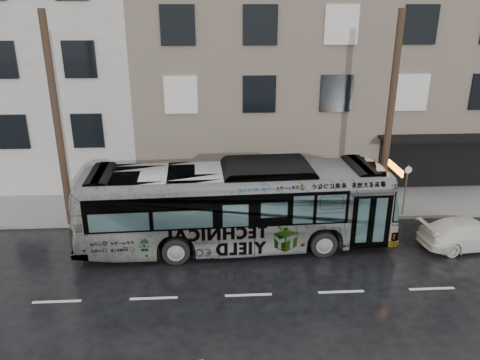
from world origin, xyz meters
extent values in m
plane|color=black|center=(0.00, 0.00, 0.00)|extent=(120.00, 120.00, 0.00)
cube|color=gray|center=(0.00, 4.90, 0.07)|extent=(90.00, 3.60, 0.15)
cube|color=#796E5D|center=(5.00, 12.70, 5.50)|extent=(20.00, 12.00, 11.00)
cylinder|color=#402D20|center=(6.50, 3.30, 4.65)|extent=(0.30, 0.30, 9.00)
cylinder|color=#402D20|center=(-7.50, 3.30, 4.65)|extent=(0.30, 0.30, 9.00)
cylinder|color=slate|center=(7.60, 3.30, 1.35)|extent=(0.06, 0.06, 2.40)
imported|color=#B2B2B2|center=(-0.22, 1.11, 1.74)|extent=(12.60, 3.42, 3.48)
imported|color=white|center=(9.21, 0.41, 0.59)|extent=(4.26, 2.12, 1.19)
camera|label=1|loc=(-1.09, -15.98, 9.25)|focal=35.00mm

